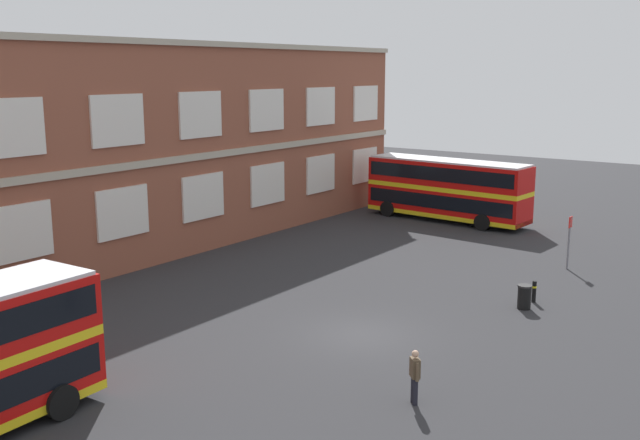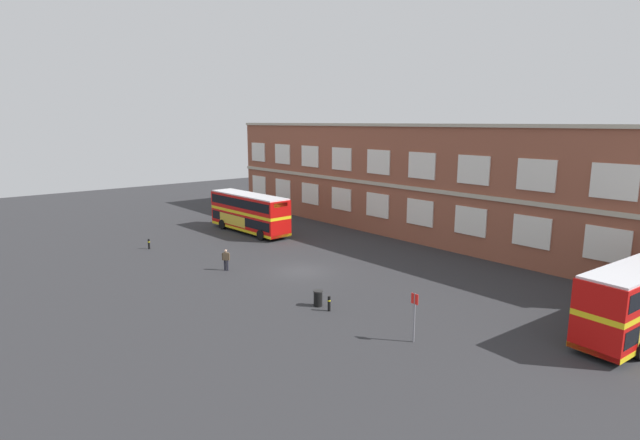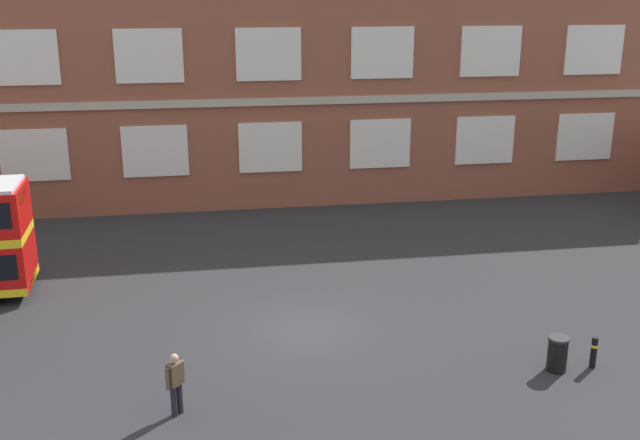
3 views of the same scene
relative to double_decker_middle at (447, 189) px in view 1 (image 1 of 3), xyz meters
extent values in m
plane|color=#2B2B2D|center=(-21.41, -4.96, -2.15)|extent=(120.00, 120.00, 0.00)
cube|color=brown|center=(-23.82, 11.04, 3.38)|extent=(54.86, 8.00, 11.07)
cube|color=#B2A893|center=(-23.82, 6.96, 3.16)|extent=(54.86, 0.16, 0.36)
cube|color=#B2A893|center=(-23.82, 6.99, 9.07)|extent=(54.86, 0.28, 0.30)
cube|color=silver|center=(-26.56, 6.98, 0.95)|extent=(3.07, 0.12, 2.43)
cube|color=silver|center=(-21.08, 6.98, 0.95)|extent=(3.07, 0.12, 2.43)
cube|color=silver|center=(-15.59, 6.98, 0.95)|extent=(3.07, 0.12, 2.43)
cube|color=silver|center=(-10.10, 6.98, 0.95)|extent=(3.07, 0.12, 2.43)
cube|color=silver|center=(-4.62, 6.98, 0.95)|extent=(3.07, 0.12, 2.43)
cube|color=silver|center=(0.87, 6.98, 0.95)|extent=(3.07, 0.12, 2.43)
cube|color=silver|center=(-26.56, 6.98, 5.38)|extent=(3.07, 0.12, 2.43)
cube|color=silver|center=(-21.08, 6.98, 5.38)|extent=(3.07, 0.12, 2.43)
cube|color=silver|center=(-15.59, 6.98, 5.38)|extent=(3.07, 0.12, 2.43)
cube|color=silver|center=(-10.10, 6.98, 5.38)|extent=(3.07, 0.12, 2.43)
cube|color=silver|center=(-4.62, 6.98, 5.38)|extent=(3.07, 0.12, 2.43)
cube|color=silver|center=(0.87, 6.98, 5.38)|extent=(3.07, 0.12, 2.43)
cube|color=yellow|center=(-30.65, -2.28, 1.45)|extent=(0.12, 1.66, 0.40)
cylinder|color=black|center=(-32.23, -3.61, -1.63)|extent=(1.05, 0.36, 1.04)
cylinder|color=black|center=(-32.32, -1.06, -1.63)|extent=(1.05, 0.36, 1.04)
cube|color=red|center=(0.00, 0.00, -0.92)|extent=(3.31, 11.15, 1.75)
cube|color=black|center=(0.00, 0.00, -0.71)|extent=(3.32, 10.71, 0.90)
cube|color=yellow|center=(0.00, 0.00, 0.10)|extent=(3.31, 11.15, 0.30)
cube|color=red|center=(0.00, 0.00, 1.03)|extent=(3.31, 11.15, 1.55)
cube|color=black|center=(0.00, 0.00, 1.10)|extent=(3.32, 10.71, 0.90)
cube|color=yellow|center=(0.00, 0.00, -1.66)|extent=(3.33, 11.15, 0.28)
cube|color=silver|center=(0.00, 0.00, 1.86)|extent=(3.19, 10.92, 0.12)
cube|color=gold|center=(1.19, -1.41, -0.84)|extent=(0.37, 4.83, 1.10)
cube|color=yellow|center=(0.38, 5.45, 1.45)|extent=(1.66, 0.17, 0.40)
cylinder|color=black|center=(1.54, 3.75, -1.63)|extent=(0.39, 1.06, 1.04)
cylinder|color=black|center=(-1.01, 3.93, -1.63)|extent=(0.39, 1.06, 1.04)
cylinder|color=black|center=(1.04, -3.38, -1.63)|extent=(0.39, 1.06, 1.04)
cylinder|color=black|center=(-1.50, -3.21, -1.63)|extent=(0.39, 1.06, 1.04)
cylinder|color=black|center=(-25.37, -11.31, -1.72)|extent=(0.23, 0.23, 0.85)
cylinder|color=black|center=(-25.51, -11.45, -1.72)|extent=(0.23, 0.23, 0.85)
cube|color=brown|center=(-25.44, -11.38, -1.00)|extent=(0.45, 0.45, 0.60)
cylinder|color=brown|center=(-25.25, -11.20, -1.03)|extent=(0.16, 0.16, 0.57)
cylinder|color=brown|center=(-25.62, -11.57, -1.03)|extent=(0.16, 0.16, 0.57)
sphere|color=tan|center=(-25.44, -11.38, -0.56)|extent=(0.22, 0.22, 0.22)
cylinder|color=slate|center=(-7.46, -10.36, -0.80)|extent=(0.10, 0.10, 2.70)
cube|color=red|center=(-7.46, -10.38, 0.27)|extent=(0.44, 0.04, 0.56)
cylinder|color=black|center=(-14.81, -10.84, -1.67)|extent=(0.56, 0.56, 0.95)
cylinder|color=black|center=(-14.81, -10.84, -1.16)|extent=(0.60, 0.60, 0.08)
cylinder|color=black|center=(-13.70, -10.87, -1.67)|extent=(0.18, 0.18, 0.95)
cylinder|color=yellow|center=(-13.70, -10.87, -1.47)|extent=(0.19, 0.19, 0.08)
camera|label=1|loc=(-43.79, -21.05, 7.74)|focal=41.19mm
camera|label=2|loc=(8.39, -30.25, 9.40)|focal=28.14mm
camera|label=3|loc=(-24.63, -28.49, 8.21)|focal=41.78mm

